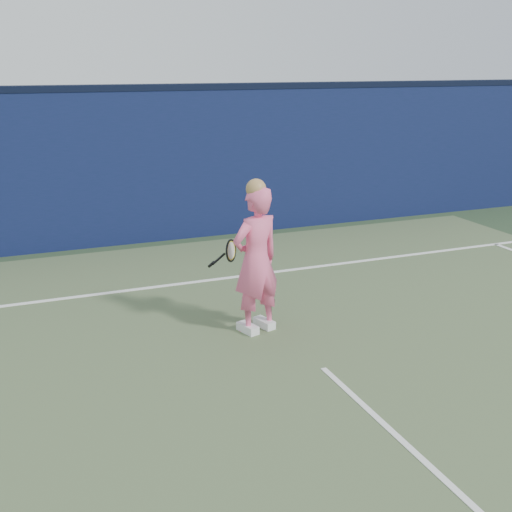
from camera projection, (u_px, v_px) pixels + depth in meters
name	position (u px, v px, depth m)	size (l,w,h in m)	color
ground	(377.00, 419.00, 5.52)	(80.00, 80.00, 0.00)	#283D25
backstop_wall	(177.00, 166.00, 10.94)	(24.00, 0.40, 2.50)	#0D183B
wall_cap	(174.00, 87.00, 10.56)	(24.00, 0.42, 0.10)	black
player	(256.00, 260.00, 7.10)	(0.70, 0.56, 1.75)	pink
racket	(229.00, 252.00, 7.45)	(0.45, 0.31, 0.27)	black
court_lines	(399.00, 438.00, 5.22)	(11.00, 12.04, 0.01)	white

